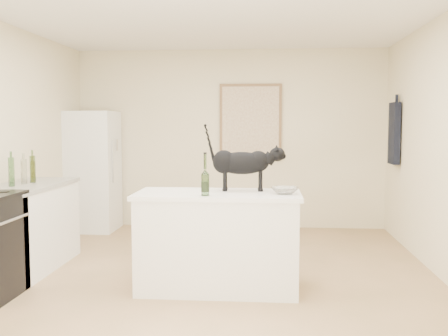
{
  "coord_description": "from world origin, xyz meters",
  "views": [
    {
      "loc": [
        0.54,
        -4.9,
        1.53
      ],
      "look_at": [
        0.15,
        -0.15,
        1.12
      ],
      "focal_mm": 41.87,
      "sensor_mm": 36.0,
      "label": 1
    }
  ],
  "objects_px": {
    "fridge": "(92,171)",
    "black_cat": "(242,166)",
    "glass_bowl": "(285,191)",
    "wine_bottle": "(205,177)"
  },
  "relations": [
    {
      "from": "black_cat",
      "to": "fridge",
      "type": "bearing_deg",
      "value": 131.07
    },
    {
      "from": "black_cat",
      "to": "glass_bowl",
      "type": "height_order",
      "value": "black_cat"
    },
    {
      "from": "fridge",
      "to": "black_cat",
      "type": "distance_m",
      "value": 3.31
    },
    {
      "from": "fridge",
      "to": "black_cat",
      "type": "relative_size",
      "value": 2.57
    },
    {
      "from": "wine_bottle",
      "to": "black_cat",
      "type": "bearing_deg",
      "value": 50.95
    },
    {
      "from": "glass_bowl",
      "to": "black_cat",
      "type": "bearing_deg",
      "value": 152.81
    },
    {
      "from": "black_cat",
      "to": "wine_bottle",
      "type": "distance_m",
      "value": 0.48
    },
    {
      "from": "wine_bottle",
      "to": "glass_bowl",
      "type": "bearing_deg",
      "value": 13.38
    },
    {
      "from": "wine_bottle",
      "to": "glass_bowl",
      "type": "distance_m",
      "value": 0.73
    },
    {
      "from": "black_cat",
      "to": "glass_bowl",
      "type": "bearing_deg",
      "value": -29.32
    }
  ]
}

